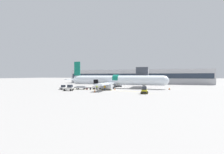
# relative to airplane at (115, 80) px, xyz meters

# --- Properties ---
(ground_plane) EXTENTS (500.00, 500.00, 0.00)m
(ground_plane) POSITION_rel_airplane_xyz_m (2.40, -3.95, -2.67)
(ground_plane) COLOR gray
(apron_marking_line) EXTENTS (23.04, 3.07, 0.01)m
(apron_marking_line) POSITION_rel_airplane_xyz_m (-0.47, -8.00, -2.66)
(apron_marking_line) COLOR yellow
(apron_marking_line) RESTS_ON ground_plane
(terminal_strip) EXTENTS (75.83, 14.00, 7.72)m
(terminal_strip) POSITION_rel_airplane_xyz_m (2.40, 36.79, 1.19)
(terminal_strip) COLOR #B2B2B7
(terminal_strip) RESTS_ON ground_plane
(jet_bridge_stub) EXTENTS (4.05, 13.25, 7.28)m
(jet_bridge_stub) POSITION_rel_airplane_xyz_m (9.10, 7.19, 2.71)
(jet_bridge_stub) COLOR #4C4C51
(jet_bridge_stub) RESTS_ON ground_plane
(airplane) EXTENTS (34.77, 27.50, 9.58)m
(airplane) POSITION_rel_airplane_xyz_m (0.00, 0.00, 0.00)
(airplane) COLOR silver
(airplane) RESTS_ON ground_plane
(baggage_tug_lead) EXTENTS (3.38, 3.03, 1.41)m
(baggage_tug_lead) POSITION_rel_airplane_xyz_m (-13.78, -9.37, -2.05)
(baggage_tug_lead) COLOR silver
(baggage_tug_lead) RESTS_ON ground_plane
(baggage_tug_mid) EXTENTS (1.78, 2.51, 1.73)m
(baggage_tug_mid) POSITION_rel_airplane_xyz_m (11.09, -13.45, -1.95)
(baggage_tug_mid) COLOR yellow
(baggage_tug_mid) RESTS_ON ground_plane
(baggage_tug_rear) EXTENTS (3.07, 2.12, 1.73)m
(baggage_tug_rear) POSITION_rel_airplane_xyz_m (-10.33, -12.30, -1.94)
(baggage_tug_rear) COLOR silver
(baggage_tug_rear) RESTS_ON ground_plane
(baggage_cart_loading) EXTENTS (3.88, 2.15, 0.97)m
(baggage_cart_loading) POSITION_rel_airplane_xyz_m (-4.20, -5.57, -2.16)
(baggage_cart_loading) COLOR silver
(baggage_cart_loading) RESTS_ON ground_plane
(baggage_cart_queued) EXTENTS (3.98, 2.46, 1.00)m
(baggage_cart_queued) POSITION_rel_airplane_xyz_m (-9.05, -7.33, -2.18)
(baggage_cart_queued) COLOR #999BA0
(baggage_cart_queued) RESTS_ON ground_plane
(ground_crew_loader_a) EXTENTS (0.50, 0.54, 1.62)m
(ground_crew_loader_a) POSITION_rel_airplane_xyz_m (-0.62, -2.65, -1.82)
(ground_crew_loader_a) COLOR black
(ground_crew_loader_a) RESTS_ON ground_plane
(ground_crew_loader_b) EXTENTS (0.59, 0.58, 1.83)m
(ground_crew_loader_b) POSITION_rel_airplane_xyz_m (-0.65, -4.43, -1.71)
(ground_crew_loader_b) COLOR black
(ground_crew_loader_b) RESTS_ON ground_plane
(ground_crew_driver) EXTENTS (0.53, 0.53, 1.65)m
(ground_crew_driver) POSITION_rel_airplane_xyz_m (-0.76, -8.55, -1.80)
(ground_crew_driver) COLOR #1E2338
(ground_crew_driver) RESTS_ON ground_plane
(ground_crew_supervisor) EXTENTS (0.54, 0.61, 1.79)m
(ground_crew_supervisor) POSITION_rel_airplane_xyz_m (-3.38, -8.07, -1.73)
(ground_crew_supervisor) COLOR #2D2D33
(ground_crew_supervisor) RESTS_ON ground_plane
(ground_crew_helper) EXTENTS (0.57, 0.45, 1.63)m
(ground_crew_helper) POSITION_rel_airplane_xyz_m (-1.57, -3.81, -1.81)
(ground_crew_helper) COLOR black
(ground_crew_helper) RESTS_ON ground_plane
(suitcase_on_tarmac_upright) EXTENTS (0.53, 0.36, 0.60)m
(suitcase_on_tarmac_upright) POSITION_rel_airplane_xyz_m (-6.68, -8.05, -2.42)
(suitcase_on_tarmac_upright) COLOR #4C1E1E
(suitcase_on_tarmac_upright) RESTS_ON ground_plane
(suitcase_on_tarmac_spare) EXTENTS (0.41, 0.36, 0.82)m
(suitcase_on_tarmac_spare) POSITION_rel_airplane_xyz_m (-5.50, -8.10, -2.31)
(suitcase_on_tarmac_spare) COLOR black
(suitcase_on_tarmac_spare) RESTS_ON ground_plane
(safety_cone_nose) EXTENTS (0.61, 0.61, 0.71)m
(safety_cone_nose) POSITION_rel_airplane_xyz_m (17.69, -0.30, -2.33)
(safety_cone_nose) COLOR black
(safety_cone_nose) RESTS_ON ground_plane
(safety_cone_engine_left) EXTENTS (0.52, 0.52, 0.75)m
(safety_cone_engine_left) POSITION_rel_airplane_xyz_m (-1.52, -14.03, -2.32)
(safety_cone_engine_left) COLOR black
(safety_cone_engine_left) RESTS_ON ground_plane
(safety_cone_wingtip) EXTENTS (0.59, 0.59, 0.63)m
(safety_cone_wingtip) POSITION_rel_airplane_xyz_m (1.79, -6.40, -2.37)
(safety_cone_wingtip) COLOR black
(safety_cone_wingtip) RESTS_ON ground_plane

